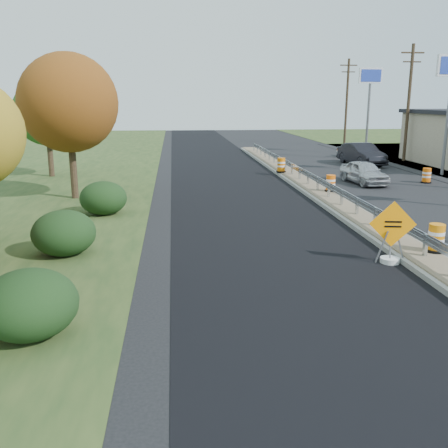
{
  "coord_description": "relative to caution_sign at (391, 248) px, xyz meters",
  "views": [
    {
      "loc": [
        -7.84,
        -16.35,
        5.02
      ],
      "look_at": [
        -6.25,
        -0.71,
        1.1
      ],
      "focal_mm": 40.0,
      "sensor_mm": 36.0,
      "label": 1
    }
  ],
  "objects": [
    {
      "name": "caution_sign",
      "position": [
        0.0,
        0.0,
        0.0
      ],
      "size": [
        1.43,
        0.6,
        2.0
      ],
      "rotation": [
        0.0,
        0.0,
        -0.18
      ],
      "color": "white",
      "rests_on": "ground"
    },
    {
      "name": "guardrail",
      "position": [
        1.1,
        10.93,
        0.22
      ],
      "size": [
        0.1,
        46.15,
        0.72
      ],
      "color": "silver",
      "rests_on": "median"
    },
    {
      "name": "utility_pole_north",
      "position": [
        12.6,
        40.93,
        4.43
      ],
      "size": [
        1.9,
        0.26,
        9.4
      ],
      "color": "#473523",
      "rests_on": "ground"
    },
    {
      "name": "barrel_median_mid",
      "position": [
        1.65,
        11.4,
        0.15
      ],
      "size": [
        0.6,
        0.6,
        0.88
      ],
      "color": "black",
      "rests_on": "median"
    },
    {
      "name": "hedge_mid",
      "position": [
        -10.4,
        1.93,
        0.25
      ],
      "size": [
        2.09,
        2.09,
        1.52
      ],
      "primitive_type": "ellipsoid",
      "color": "black",
      "rests_on": "ground"
    },
    {
      "name": "pylon_sign_north",
      "position": [
        11.6,
        31.93,
        5.97
      ],
      "size": [
        2.2,
        0.3,
        7.9
      ],
      "color": "slate",
      "rests_on": "ground"
    },
    {
      "name": "barrel_shoulder_near",
      "position": [
        8.88,
        14.88,
        -0.06
      ],
      "size": [
        0.63,
        0.63,
        0.93
      ],
      "color": "black",
      "rests_on": "ground"
    },
    {
      "name": "barrel_median_near",
      "position": [
        1.65,
        0.32,
        0.16
      ],
      "size": [
        0.63,
        0.63,
        0.92
      ],
      "color": "black",
      "rests_on": "median"
    },
    {
      "name": "median",
      "position": [
        1.1,
        9.93,
        -0.4
      ],
      "size": [
        1.6,
        55.0,
        0.23
      ],
      "color": "gray",
      "rests_on": "ground"
    },
    {
      "name": "milled_overlay",
      "position": [
        -3.3,
        11.93,
        -0.5
      ],
      "size": [
        7.2,
        120.0,
        0.01
      ],
      "primitive_type": "cube",
      "color": "black",
      "rests_on": "ground"
    },
    {
      "name": "barrel_median_far",
      "position": [
        0.55,
        18.86,
        0.19
      ],
      "size": [
        0.66,
        0.66,
        0.97
      ],
      "color": "black",
      "rests_on": "median"
    },
    {
      "name": "car_silver",
      "position": [
        4.9,
        15.01,
        0.19
      ],
      "size": [
        2.13,
        4.28,
        1.4
      ],
      "primitive_type": "imported",
      "rotation": [
        0.0,
        0.0,
        0.12
      ],
      "color": "#B8B9BD",
      "rests_on": "ground"
    },
    {
      "name": "utility_pole_nmid",
      "position": [
        12.6,
        25.93,
        4.43
      ],
      "size": [
        1.9,
        0.26,
        9.4
      ],
      "color": "#473523",
      "rests_on": "ground"
    },
    {
      "name": "hedge_south",
      "position": [
        -9.9,
        -4.07,
        0.25
      ],
      "size": [
        2.09,
        2.09,
        1.52
      ],
      "primitive_type": "ellipsoid",
      "color": "black",
      "rests_on": "ground"
    },
    {
      "name": "tree_near_red",
      "position": [
        -11.9,
        11.93,
        4.36
      ],
      "size": [
        4.95,
        4.95,
        7.35
      ],
      "color": "#473523",
      "rests_on": "ground"
    },
    {
      "name": "ground",
      "position": [
        1.1,
        1.93,
        -0.51
      ],
      "size": [
        140.0,
        140.0,
        0.0
      ],
      "primitive_type": "plane",
      "color": "black",
      "rests_on": "ground"
    },
    {
      "name": "barrel_shoulder_far",
      "position": [
        8.2,
        29.51,
        -0.13
      ],
      "size": [
        0.54,
        0.54,
        0.79
      ],
      "color": "black",
      "rests_on": "ground"
    },
    {
      "name": "hedge_north",
      "position": [
        -9.9,
        7.93,
        0.25
      ],
      "size": [
        2.09,
        2.09,
        1.52
      ],
      "primitive_type": "ellipsoid",
      "color": "black",
      "rests_on": "ground"
    },
    {
      "name": "tree_near_back",
      "position": [
        -14.9,
        19.93,
        3.7
      ],
      "size": [
        4.29,
        4.29,
        6.37
      ],
      "color": "#473523",
      "rests_on": "ground"
    },
    {
      "name": "car_dark_mid",
      "position": [
        8.1,
        23.88,
        0.35
      ],
      "size": [
        2.45,
        5.37,
        1.71
      ],
      "primitive_type": "imported",
      "rotation": [
        0.0,
        0.0,
        0.13
      ],
      "color": "black",
      "rests_on": "ground"
    }
  ]
}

